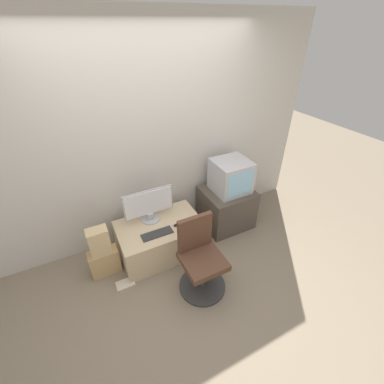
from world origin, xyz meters
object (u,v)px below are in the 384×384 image
object	(u,v)px
crt_tv	(231,176)
book	(125,284)
office_chair	(201,261)
cardboard_box_lower	(105,262)
mouse	(176,225)
keyboard	(157,234)
main_monitor	(149,205)

from	to	relation	value
crt_tv	book	size ratio (longest dim) A/B	2.28
office_chair	cardboard_box_lower	xyz separation A→B (m)	(-0.90, 0.64, -0.20)
cardboard_box_lower	mouse	bearing A→B (deg)	-6.12
crt_tv	book	world-z (taller)	crt_tv
keyboard	cardboard_box_lower	world-z (taller)	keyboard
mouse	cardboard_box_lower	size ratio (longest dim) A/B	0.20
book	crt_tv	bearing A→B (deg)	13.83
mouse	book	xyz separation A→B (m)	(-0.72, -0.19, -0.44)
keyboard	book	size ratio (longest dim) A/B	1.80
mouse	cardboard_box_lower	distance (m)	0.92
keyboard	mouse	size ratio (longest dim) A/B	5.56
main_monitor	keyboard	world-z (taller)	main_monitor
keyboard	book	world-z (taller)	keyboard
crt_tv	cardboard_box_lower	size ratio (longest dim) A/B	1.40
crt_tv	book	distance (m)	1.82
keyboard	mouse	world-z (taller)	mouse
crt_tv	office_chair	distance (m)	1.21
keyboard	main_monitor	bearing A→B (deg)	85.84
main_monitor	cardboard_box_lower	size ratio (longest dim) A/B	1.84
office_chair	book	bearing A→B (deg)	154.52
main_monitor	cardboard_box_lower	world-z (taller)	main_monitor
keyboard	crt_tv	bearing A→B (deg)	11.71
mouse	office_chair	xyz separation A→B (m)	(0.03, -0.55, -0.08)
cardboard_box_lower	office_chair	bearing A→B (deg)	-35.44
crt_tv	office_chair	world-z (taller)	crt_tv
office_chair	cardboard_box_lower	size ratio (longest dim) A/B	2.64
mouse	cardboard_box_lower	xyz separation A→B (m)	(-0.86, 0.09, -0.29)
mouse	main_monitor	bearing A→B (deg)	131.46
crt_tv	book	bearing A→B (deg)	-166.17
crt_tv	office_chair	size ratio (longest dim) A/B	0.53
keyboard	crt_tv	xyz separation A→B (m)	(1.14, 0.24, 0.34)
keyboard	crt_tv	world-z (taller)	crt_tv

